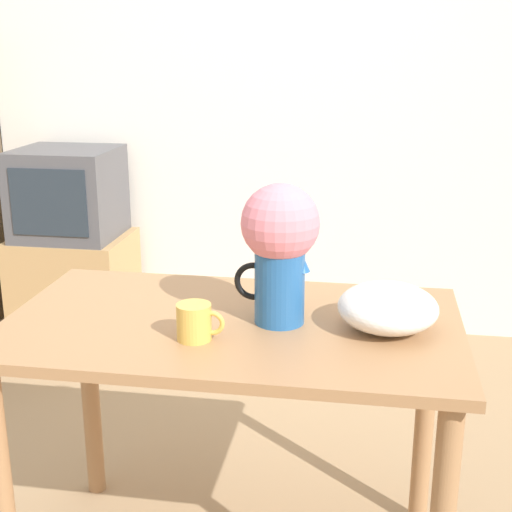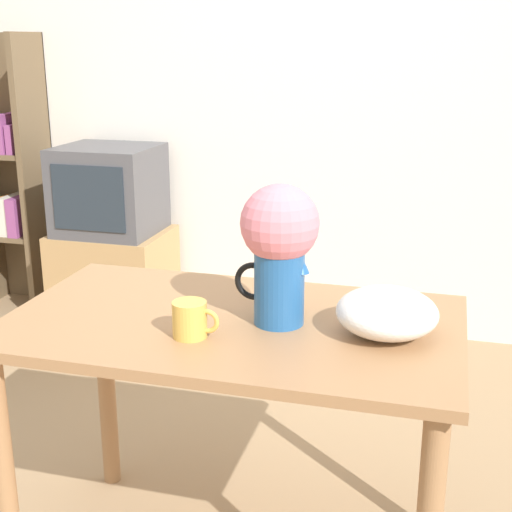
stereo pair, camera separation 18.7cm
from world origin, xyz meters
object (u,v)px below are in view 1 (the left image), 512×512
at_px(flower_vase, 280,241).
at_px(tv_set, 68,193).
at_px(coffee_mug, 195,322).
at_px(white_bowl, 388,308).

xyz_separation_m(flower_vase, tv_set, (-1.32, 1.64, -0.25)).
xyz_separation_m(coffee_mug, white_bowl, (0.48, 0.14, 0.01)).
bearing_deg(coffee_mug, flower_vase, 37.90).
bearing_deg(white_bowl, tv_set, 134.34).
relative_size(coffee_mug, white_bowl, 0.47).
height_order(flower_vase, tv_set, flower_vase).
xyz_separation_m(flower_vase, white_bowl, (0.29, -0.01, -0.17)).
bearing_deg(tv_set, flower_vase, -51.11).
bearing_deg(flower_vase, coffee_mug, -142.10).
bearing_deg(tv_set, white_bowl, -45.66).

